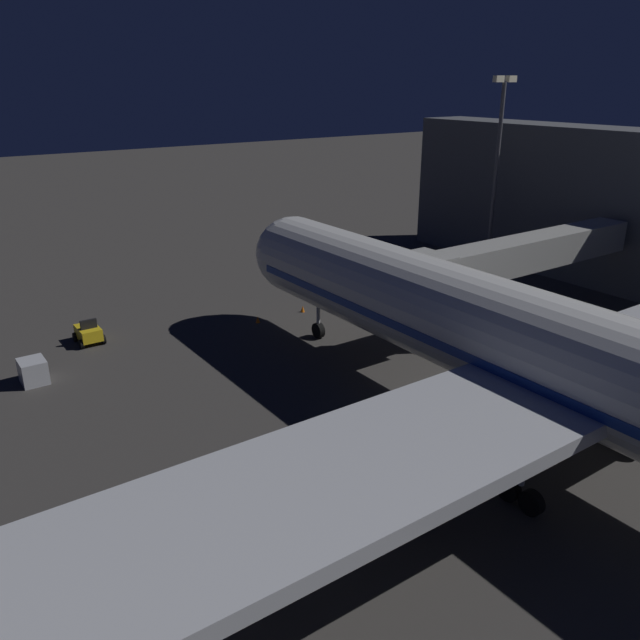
% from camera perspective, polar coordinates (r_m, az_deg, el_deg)
% --- Properties ---
extents(ground_plane, '(320.00, 320.00, 0.00)m').
position_cam_1_polar(ground_plane, '(38.99, 12.63, -8.39)').
color(ground_plane, '#383533').
extents(airliner_at_gate, '(52.35, 58.85, 18.89)m').
position_cam_1_polar(airliner_at_gate, '(32.53, 23.18, -4.38)').
color(airliner_at_gate, silver).
rests_on(airliner_at_gate, ground_plane).
extents(jet_bridge, '(24.42, 3.40, 7.40)m').
position_cam_1_polar(jet_bridge, '(51.01, 16.49, 5.38)').
color(jet_bridge, '#9E9E99').
rests_on(jet_bridge, ground_plane).
extents(apron_floodlight_mast, '(2.90, 0.50, 18.96)m').
position_cam_1_polar(apron_floodlight_mast, '(67.36, 15.55, 13.46)').
color(apron_floodlight_mast, '#59595E').
rests_on(apron_floodlight_mast, ground_plane).
extents(baggage_tug_lead, '(1.86, 2.40, 1.95)m').
position_cam_1_polar(baggage_tug_lead, '(50.94, -20.01, -1.10)').
color(baggage_tug_lead, yellow).
rests_on(baggage_tug_lead, ground_plane).
extents(baggage_container_mid_row, '(1.60, 1.85, 1.60)m').
position_cam_1_polar(baggage_container_mid_row, '(45.69, -24.29, -4.21)').
color(baggage_container_mid_row, '#B7BABF').
rests_on(baggage_container_mid_row, ground_plane).
extents(traffic_cone_nose_port, '(0.36, 0.36, 0.55)m').
position_cam_1_polar(traffic_cone_nose_port, '(54.38, -1.56, 1.00)').
color(traffic_cone_nose_port, orange).
rests_on(traffic_cone_nose_port, ground_plane).
extents(traffic_cone_nose_starboard, '(0.36, 0.36, 0.55)m').
position_cam_1_polar(traffic_cone_nose_starboard, '(52.24, -5.59, 0.06)').
color(traffic_cone_nose_starboard, orange).
rests_on(traffic_cone_nose_starboard, ground_plane).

